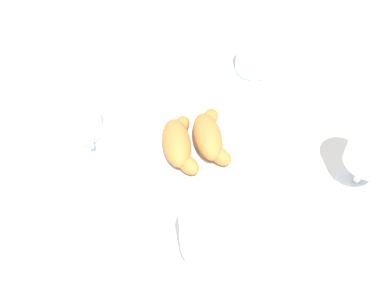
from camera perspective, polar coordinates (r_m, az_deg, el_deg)
The scene contains 9 objects.
ground_plane at distance 0.75m, azimuth 0.33°, elevation -1.26°, with size 2.20×2.20×0.00m, color silver.
pastry_plate at distance 0.73m, azimuth -0.00°, elevation -0.82°, with size 0.23×0.23×0.02m.
croissant_large at distance 0.70m, azimuth -1.86°, elevation 0.15°, with size 0.14×0.07×0.04m.
croissant_small at distance 0.72m, azimuth 2.34°, elevation 1.25°, with size 0.14×0.07×0.04m.
coffee_cup_near at distance 0.88m, azimuth 8.52°, elevation 11.03°, with size 0.14×0.14×0.06m.
coffee_cup_far at distance 0.78m, azimuth -14.85°, elevation 2.52°, with size 0.14×0.14×0.06m.
juice_glass_left at distance 0.56m, azimuth 2.43°, elevation -11.90°, with size 0.08×0.08×0.14m.
juice_glass_right at distance 0.69m, azimuth 23.47°, elevation -0.49°, with size 0.08×0.08×0.14m.
sugar_packet at distance 0.70m, azimuth -17.40°, elevation -10.55°, with size 0.05×0.03×0.01m, color white.
Camera 1 is at (0.45, -0.04, 0.59)m, focal length 39.29 mm.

